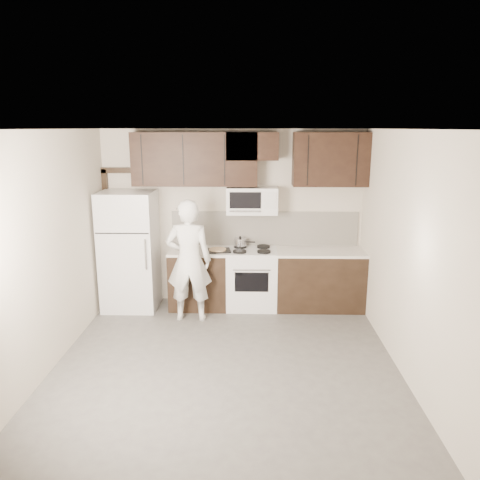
{
  "coord_description": "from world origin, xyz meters",
  "views": [
    {
      "loc": [
        0.29,
        -4.91,
        2.72
      ],
      "look_at": [
        0.15,
        0.9,
        1.32
      ],
      "focal_mm": 35.0,
      "sensor_mm": 36.0,
      "label": 1
    }
  ],
  "objects_px": {
    "stove": "(252,278)",
    "refrigerator": "(130,251)",
    "person": "(189,261)",
    "microwave": "(252,200)"
  },
  "relations": [
    {
      "from": "stove",
      "to": "person",
      "type": "xyz_separation_m",
      "value": [
        -0.89,
        -0.5,
        0.42
      ]
    },
    {
      "from": "stove",
      "to": "microwave",
      "type": "height_order",
      "value": "microwave"
    },
    {
      "from": "stove",
      "to": "refrigerator",
      "type": "bearing_deg",
      "value": -178.49
    },
    {
      "from": "person",
      "to": "microwave",
      "type": "bearing_deg",
      "value": -146.01
    },
    {
      "from": "microwave",
      "to": "stove",
      "type": "bearing_deg",
      "value": -89.9
    },
    {
      "from": "microwave",
      "to": "refrigerator",
      "type": "bearing_deg",
      "value": -174.85
    },
    {
      "from": "refrigerator",
      "to": "stove",
      "type": "bearing_deg",
      "value": 1.51
    },
    {
      "from": "stove",
      "to": "microwave",
      "type": "xyz_separation_m",
      "value": [
        -0.0,
        0.12,
        1.19
      ]
    },
    {
      "from": "stove",
      "to": "refrigerator",
      "type": "relative_size",
      "value": 0.52
    },
    {
      "from": "microwave",
      "to": "person",
      "type": "relative_size",
      "value": 0.43
    }
  ]
}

